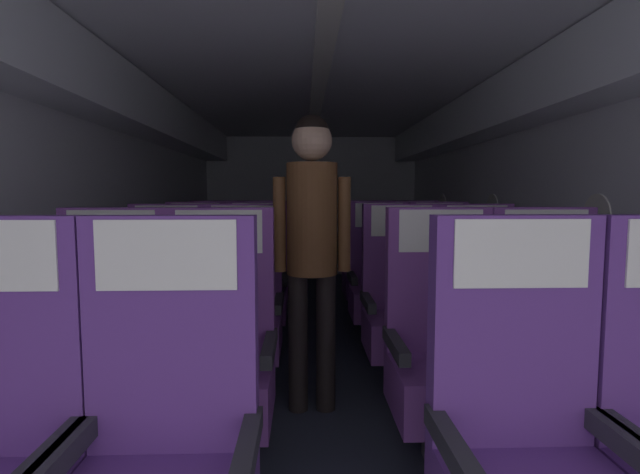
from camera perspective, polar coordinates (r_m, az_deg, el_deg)
The scene contains 21 objects.
ground at distance 3.68m, azimuth 0.07°, elevation -14.56°, with size 3.43×8.04×0.02m, color #2D3342.
fuselage_shell at distance 3.74m, azimuth -0.06°, elevation 10.06°, with size 3.31×7.69×2.15m.
seat_a_left_aisle at distance 1.51m, azimuth -18.23°, elevation -24.46°, with size 0.52×0.49×1.17m.
seat_a_right_window at distance 1.59m, azimuth 23.61°, elevation -23.04°, with size 0.52×0.49×1.17m.
seat_b_left_window at distance 2.41m, azimuth -23.91°, elevation -13.22°, with size 0.52×0.49×1.17m.
seat_b_left_aisle at distance 2.27m, azimuth -12.06°, elevation -13.99°, with size 0.52×0.49×1.17m.
seat_b_right_aisle at distance 2.51m, azimuth 25.79°, elevation -12.54°, with size 0.52×0.49×1.17m.
seat_b_right_window at distance 2.34m, azimuth 14.53°, elevation -13.44°, with size 0.52×0.49×1.17m.
seat_c_left_window at distance 3.21m, azimuth -17.98°, elevation -8.46°, with size 0.52×0.49×1.17m.
seat_c_left_aisle at distance 3.10m, azimuth -9.30°, elevation -8.75°, with size 0.52×0.49×1.17m.
seat_c_right_aisle at distance 3.27m, azimuth 18.47°, elevation -8.23°, with size 0.52×0.49×1.17m.
seat_c_right_window at distance 3.14m, azimuth 9.88°, elevation -8.57°, with size 0.52×0.49×1.17m.
seat_d_left_window at distance 4.03m, azimuth -14.71°, elevation -5.63°, with size 0.52×0.49×1.17m.
seat_d_left_aisle at distance 3.94m, azimuth -7.61°, elevation -5.76°, with size 0.52×0.49×1.17m.
seat_d_right_aisle at distance 4.10m, azimuth 14.21°, elevation -5.45°, with size 0.52×0.49×1.17m.
seat_d_right_window at distance 3.98m, azimuth 7.16°, elevation -5.63°, with size 0.52×0.49×1.17m.
seat_e_left_window at distance 4.85m, azimuth -12.49°, elevation -3.78°, with size 0.52×0.49×1.17m.
seat_e_left_aisle at distance 4.80m, azimuth -6.54°, elevation -3.79°, with size 0.52×0.49×1.17m.
seat_e_right_aisle at distance 4.91m, azimuth 11.34°, elevation -3.65°, with size 0.52×0.49×1.17m.
seat_e_right_window at distance 4.81m, azimuth 5.74°, elevation -3.76°, with size 0.52×0.49×1.17m.
flight_attendant at distance 2.65m, azimuth -0.96°, elevation 0.83°, with size 0.43×0.28×1.66m.
Camera 1 is at (-0.13, 0.36, 1.23)m, focal length 26.83 mm.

